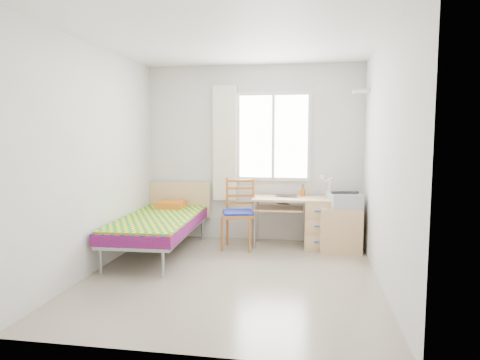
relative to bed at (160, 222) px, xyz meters
name	(u,v)px	position (x,y,z in m)	size (l,w,h in m)	color
floor	(232,276)	(1.13, -0.79, -0.42)	(3.50, 3.50, 0.00)	#BCAD93
ceiling	(232,38)	(1.13, -0.79, 2.18)	(3.50, 3.50, 0.00)	white
wall_back	(253,154)	(1.13, 0.96, 0.88)	(3.20, 3.20, 0.00)	silver
wall_left	(95,159)	(-0.47, -0.79, 0.88)	(3.50, 3.50, 0.00)	silver
wall_right	(385,162)	(2.73, -0.79, 0.88)	(3.50, 3.50, 0.00)	silver
window	(273,137)	(1.43, 0.93, 1.13)	(1.10, 0.04, 1.30)	white
curtain	(225,143)	(0.71, 0.89, 1.03)	(0.35, 0.05, 1.70)	white
floating_shelf	(361,92)	(2.62, 0.61, 1.73)	(0.20, 0.32, 0.03)	white
bed	(160,222)	(0.00, 0.00, 0.00)	(0.99, 2.01, 0.86)	#919599
desk	(313,220)	(2.03, 0.62, -0.03)	(1.13, 0.54, 0.70)	tan
chair	(239,209)	(1.00, 0.43, 0.13)	(0.52, 0.52, 0.98)	#AB5A21
cabinet	(341,229)	(2.39, 0.52, -0.12)	(0.57, 0.50, 0.60)	tan
printer	(344,199)	(2.43, 0.54, 0.29)	(0.49, 0.54, 0.20)	#AFB1B7
laptop	(286,196)	(1.63, 0.65, 0.30)	(0.32, 0.20, 0.02)	black
pen_cup	(302,193)	(1.87, 0.79, 0.33)	(0.08, 0.08, 0.10)	orange
task_lamp	(326,184)	(2.18, 0.58, 0.49)	(0.20, 0.30, 0.34)	white
book	(279,205)	(1.55, 0.64, 0.17)	(0.14, 0.20, 0.01)	gray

